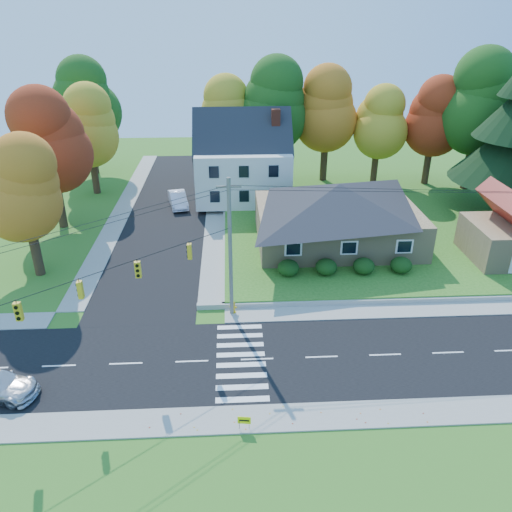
% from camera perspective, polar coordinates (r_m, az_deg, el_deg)
% --- Properties ---
extents(ground, '(120.00, 120.00, 0.00)m').
position_cam_1_polar(ground, '(31.34, 0.13, -11.73)').
color(ground, '#3D7923').
extents(road_main, '(90.00, 8.00, 0.02)m').
position_cam_1_polar(road_main, '(31.33, 0.13, -11.71)').
color(road_main, black).
rests_on(road_main, ground).
extents(road_cross, '(8.00, 44.00, 0.02)m').
position_cam_1_polar(road_cross, '(54.59, -9.87, 5.24)').
color(road_cross, black).
rests_on(road_cross, ground).
extents(sidewalk_north, '(90.00, 2.00, 0.08)m').
position_cam_1_polar(sidewalk_north, '(35.38, -0.33, -6.68)').
color(sidewalk_north, '#9C9A90').
rests_on(sidewalk_north, ground).
extents(sidewalk_south, '(90.00, 2.00, 0.08)m').
position_cam_1_polar(sidewalk_south, '(27.56, 0.74, -18.08)').
color(sidewalk_south, '#9C9A90').
rests_on(sidewalk_south, ground).
extents(lawn, '(30.00, 30.00, 0.50)m').
position_cam_1_polar(lawn, '(51.51, 13.41, 3.88)').
color(lawn, '#3D7923').
rests_on(lawn, ground).
extents(ranch_house, '(14.60, 10.60, 5.40)m').
position_cam_1_polar(ranch_house, '(44.68, 9.30, 4.94)').
color(ranch_house, tan).
rests_on(ranch_house, lawn).
extents(colonial_house, '(10.40, 8.40, 9.60)m').
position_cam_1_polar(colonial_house, '(54.67, -1.49, 10.71)').
color(colonial_house, silver).
rests_on(colonial_house, lawn).
extents(hedge_row, '(10.70, 1.70, 1.27)m').
position_cam_1_polar(hedge_row, '(39.94, 10.14, -1.18)').
color(hedge_row, '#163A10').
rests_on(hedge_row, lawn).
extents(traffic_infrastructure, '(38.10, 10.66, 10.00)m').
position_cam_1_polar(traffic_infrastructure, '(29.62, -0.30, -2.25)').
color(traffic_infrastructure, '#666059').
rests_on(traffic_infrastructure, ground).
extents(tree_lot_0, '(6.72, 6.72, 12.51)m').
position_cam_1_polar(tree_lot_0, '(59.65, -3.75, 15.67)').
color(tree_lot_0, '#3F2A19').
rests_on(tree_lot_0, lawn).
extents(tree_lot_1, '(7.84, 7.84, 14.60)m').
position_cam_1_polar(tree_lot_1, '(58.68, 2.33, 16.82)').
color(tree_lot_1, '#3F2A19').
rests_on(tree_lot_1, lawn).
extents(tree_lot_2, '(7.28, 7.28, 13.56)m').
position_cam_1_polar(tree_lot_2, '(60.61, 8.13, 16.27)').
color(tree_lot_2, '#3F2A19').
rests_on(tree_lot_2, lawn).
extents(tree_lot_3, '(6.16, 6.16, 11.47)m').
position_cam_1_polar(tree_lot_3, '(61.31, 13.92, 14.65)').
color(tree_lot_3, '#3F2A19').
rests_on(tree_lot_3, lawn).
extents(tree_lot_4, '(6.72, 6.72, 12.51)m').
position_cam_1_polar(tree_lot_4, '(62.25, 19.72, 14.70)').
color(tree_lot_4, '#3F2A19').
rests_on(tree_lot_4, lawn).
extents(tree_lot_5, '(8.40, 8.40, 15.64)m').
position_cam_1_polar(tree_lot_5, '(61.78, 24.25, 15.74)').
color(tree_lot_5, '#3F2A19').
rests_on(tree_lot_5, lawn).
extents(tree_west_0, '(6.16, 6.16, 11.47)m').
position_cam_1_polar(tree_west_0, '(41.63, -25.13, 6.84)').
color(tree_west_0, '#3F2A19').
rests_on(tree_west_0, ground).
extents(tree_west_1, '(7.28, 7.28, 13.56)m').
position_cam_1_polar(tree_west_1, '(50.67, -22.65, 12.01)').
color(tree_west_1, '#3F2A19').
rests_on(tree_west_1, ground).
extents(tree_west_2, '(6.72, 6.72, 12.51)m').
position_cam_1_polar(tree_west_2, '(59.85, -18.70, 13.94)').
color(tree_west_2, '#3F2A19').
rests_on(tree_west_2, ground).
extents(tree_west_3, '(7.84, 7.84, 14.60)m').
position_cam_1_polar(tree_west_3, '(67.75, -18.90, 16.36)').
color(tree_west_3, '#3F2A19').
rests_on(tree_west_3, ground).
extents(white_car, '(2.68, 5.09, 1.59)m').
position_cam_1_polar(white_car, '(55.13, -8.91, 6.42)').
color(white_car, silver).
rests_on(white_car, road_cross).
extents(fire_hydrant, '(0.52, 0.41, 0.92)m').
position_cam_1_polar(fire_hydrant, '(35.39, -2.62, -5.93)').
color(fire_hydrant, gold).
rests_on(fire_hydrant, ground).
extents(yard_sign, '(0.68, 0.12, 0.85)m').
position_cam_1_polar(yard_sign, '(26.65, -1.36, -18.29)').
color(yard_sign, black).
rests_on(yard_sign, ground).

